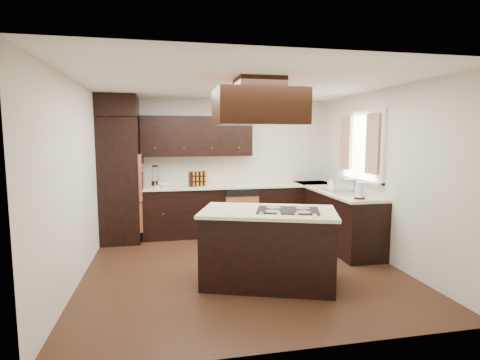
{
  "coord_description": "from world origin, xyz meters",
  "views": [
    {
      "loc": [
        -1.02,
        -4.94,
        1.82
      ],
      "look_at": [
        0.1,
        0.6,
        1.15
      ],
      "focal_mm": 28.0,
      "sensor_mm": 36.0,
      "label": 1
    }
  ],
  "objects_px": {
    "oven_column": "(120,180)",
    "island": "(268,248)",
    "range_hood": "(259,107)",
    "spice_rack": "(197,179)"
  },
  "relations": [
    {
      "from": "oven_column",
      "to": "spice_rack",
      "type": "distance_m",
      "value": 1.32
    },
    {
      "from": "spice_rack",
      "to": "range_hood",
      "type": "bearing_deg",
      "value": -94.65
    },
    {
      "from": "range_hood",
      "to": "spice_rack",
      "type": "relative_size",
      "value": 3.31
    },
    {
      "from": "oven_column",
      "to": "island",
      "type": "height_order",
      "value": "oven_column"
    },
    {
      "from": "oven_column",
      "to": "island",
      "type": "distance_m",
      "value": 3.12
    },
    {
      "from": "range_hood",
      "to": "spice_rack",
      "type": "distance_m",
      "value": 2.6
    },
    {
      "from": "island",
      "to": "spice_rack",
      "type": "height_order",
      "value": "spice_rack"
    },
    {
      "from": "range_hood",
      "to": "island",
      "type": "bearing_deg",
      "value": -35.12
    },
    {
      "from": "oven_column",
      "to": "spice_rack",
      "type": "bearing_deg",
      "value": 1.13
    },
    {
      "from": "range_hood",
      "to": "oven_column",
      "type": "bearing_deg",
      "value": 129.74
    }
  ]
}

